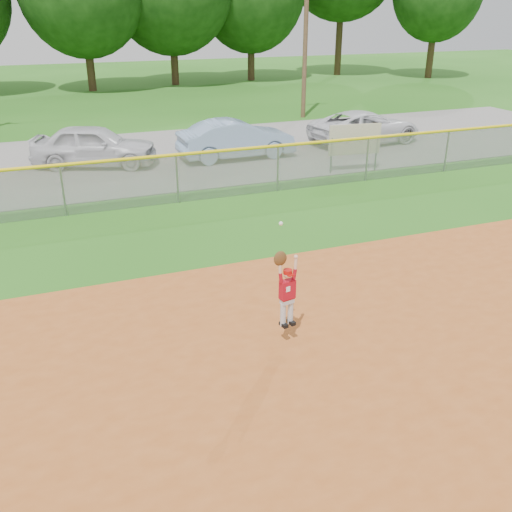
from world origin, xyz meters
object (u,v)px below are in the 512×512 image
(car_white_b, at_px, (365,127))
(ballplayer, at_px, (286,289))
(car_white_a, at_px, (94,146))
(car_blue, at_px, (236,139))
(sponsor_sign, at_px, (355,141))

(car_white_b, xyz_separation_m, ballplayer, (-9.85, -13.62, 0.37))
(car_white_a, height_order, car_blue, car_white_a)
(car_white_a, xyz_separation_m, ballplayer, (1.65, -13.89, 0.30))
(car_blue, bearing_deg, car_white_b, -86.26)
(car_white_b, xyz_separation_m, sponsor_sign, (-2.84, -3.91, 0.42))
(sponsor_sign, relative_size, ballplayer, 0.99)
(car_blue, bearing_deg, sponsor_sign, -136.82)
(sponsor_sign, xyz_separation_m, ballplayer, (-7.02, -9.71, -0.05))
(car_blue, height_order, ballplayer, ballplayer)
(car_white_b, bearing_deg, car_white_a, 80.66)
(car_white_a, distance_m, ballplayer, 13.99)
(car_blue, distance_m, car_white_b, 6.16)
(ballplayer, bearing_deg, car_blue, 74.23)
(sponsor_sign, bearing_deg, car_white_b, 54.07)
(car_white_a, bearing_deg, ballplayer, -153.16)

